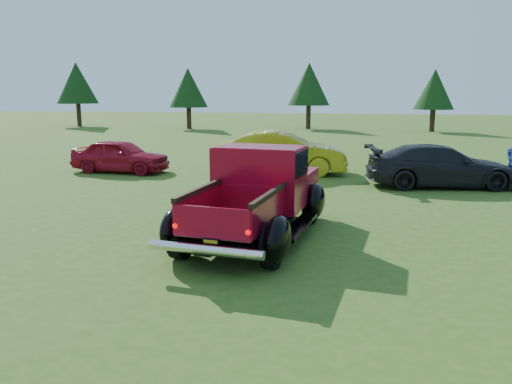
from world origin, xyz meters
name	(u,v)px	position (x,y,z in m)	size (l,w,h in m)	color
ground	(283,262)	(0.00, 0.00, 0.00)	(120.00, 120.00, 0.00)	#2D5317
tree_far_west	(77,83)	(-22.00, 30.00, 3.52)	(3.33, 3.33, 5.20)	#332114
tree_west	(188,88)	(-12.00, 29.00, 3.11)	(2.94, 2.94, 4.60)	#332114
tree_mid_left	(309,84)	(-3.00, 31.00, 3.38)	(3.20, 3.20, 5.00)	#332114
tree_mid_right	(434,89)	(6.00, 30.00, 2.97)	(2.82, 2.82, 4.40)	#332114
pickup_truck	(260,192)	(-0.73, 1.62, 0.83)	(2.62, 4.87, 1.75)	black
show_car_red	(120,156)	(-7.12, 8.21, 0.58)	(1.38, 3.42, 1.17)	maroon
show_car_yellow	(282,153)	(-1.50, 9.08, 0.73)	(1.54, 4.41, 1.45)	#A99B16
show_car_grey	(440,166)	(3.50, 7.70, 0.63)	(1.75, 4.31, 1.25)	black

